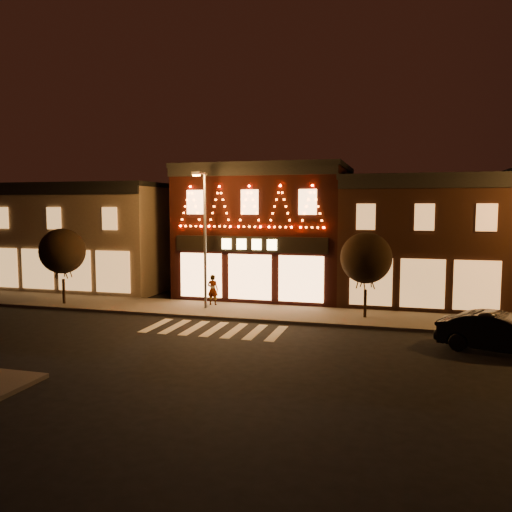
% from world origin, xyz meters
% --- Properties ---
extents(ground, '(120.00, 120.00, 0.00)m').
position_xyz_m(ground, '(0.00, 0.00, 0.00)').
color(ground, black).
rests_on(ground, ground).
extents(sidewalk_far, '(44.00, 4.00, 0.15)m').
position_xyz_m(sidewalk_far, '(2.00, 8.00, 0.07)').
color(sidewalk_far, '#47423D').
rests_on(sidewalk_far, ground).
extents(building_left, '(12.20, 8.28, 7.30)m').
position_xyz_m(building_left, '(-13.00, 13.99, 3.66)').
color(building_left, '#726351').
rests_on(building_left, ground).
extents(building_pulp, '(10.20, 8.34, 8.30)m').
position_xyz_m(building_pulp, '(0.00, 13.98, 4.16)').
color(building_pulp, black).
rests_on(building_pulp, ground).
extents(building_right_a, '(9.20, 8.28, 7.50)m').
position_xyz_m(building_right_a, '(9.50, 13.99, 3.76)').
color(building_right_a, '#351C12').
rests_on(building_right_a, ground).
extents(streetlamp_mid, '(0.49, 1.71, 7.44)m').
position_xyz_m(streetlamp_mid, '(-1.96, 7.80, 4.52)').
color(streetlamp_mid, '#59595E').
rests_on(streetlamp_mid, sidewalk_far).
extents(tree_left, '(2.60, 2.60, 4.35)m').
position_xyz_m(tree_left, '(-10.40, 7.10, 3.19)').
color(tree_left, black).
rests_on(tree_left, sidewalk_far).
extents(tree_right, '(2.58, 2.58, 4.32)m').
position_xyz_m(tree_right, '(6.68, 7.94, 3.17)').
color(tree_right, black).
rests_on(tree_right, sidewalk_far).
extents(dark_sedan, '(5.01, 3.14, 1.56)m').
position_xyz_m(dark_sedan, '(12.22, 3.34, 0.78)').
color(dark_sedan, black).
rests_on(dark_sedan, ground).
extents(pedestrian, '(0.63, 0.42, 1.74)m').
position_xyz_m(pedestrian, '(-1.92, 9.00, 1.02)').
color(pedestrian, gray).
rests_on(pedestrian, sidewalk_far).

